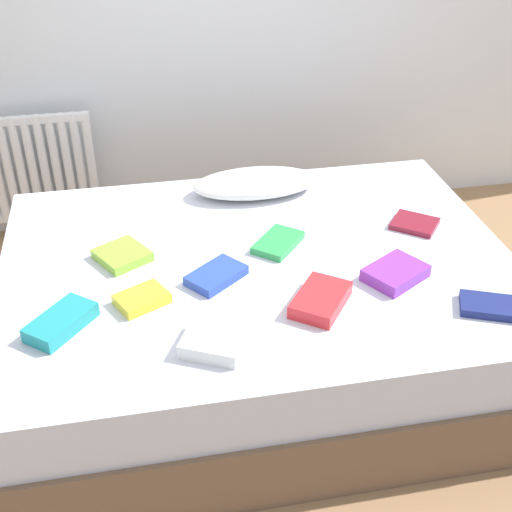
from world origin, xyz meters
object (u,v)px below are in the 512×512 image
Objects in this scene: textbook_red at (321,300)px; textbook_navy at (491,306)px; textbook_blue at (216,275)px; textbook_white at (214,341)px; textbook_lime at (122,255)px; textbook_purple at (395,273)px; pillow at (255,183)px; textbook_maroon at (415,224)px; textbook_yellow at (142,299)px; textbook_teal at (61,322)px; textbook_green at (278,243)px; bed at (258,311)px; radiator at (39,169)px.

textbook_navy is (0.57, -0.14, -0.01)m from textbook_red.
textbook_white is at bearing -137.70° from textbook_blue.
textbook_lime is 1.03m from textbook_purple.
pillow is at bearing 40.20° from textbook_red.
textbook_lime reaches higher than textbook_maroon.
textbook_lime is 0.87× the size of textbook_navy.
textbook_yellow is (-1.14, -0.32, 0.01)m from textbook_maroon.
textbook_white reaches higher than textbook_blue.
textbook_teal is 1.32× the size of textbook_lime.
textbook_white reaches higher than textbook_maroon.
textbook_blue is (-0.27, -0.19, 0.00)m from textbook_green.
bed is 11.61× the size of textbook_yellow.
textbook_lime is at bearing 130.43° from textbook_purple.
textbook_navy is (0.26, -0.24, -0.01)m from textbook_purple.
bed is 0.59m from textbook_purple.
radiator is 3.28× the size of textbook_maroon.
bed is 8.35× the size of textbook_teal.
textbook_lime is at bearing -69.76° from radiator.
textbook_yellow is 0.83× the size of textbook_navy.
textbook_yellow is at bearing 160.29° from textbook_blue.
textbook_green is at bearing -137.78° from textbook_maroon.
radiator is 1.94m from textbook_maroon.
textbook_maroon is 1.02× the size of textbook_yellow.
textbook_yellow is at bearing 153.61° from textbook_white.
textbook_maroon is 0.59m from textbook_green.
textbook_yellow is at bearing -31.58° from textbook_teal.
textbook_white is (-0.96, -0.01, 0.01)m from textbook_navy.
textbook_green is at bearing 0.40° from textbook_yellow.
textbook_green is 0.66m from textbook_white.
textbook_teal is 1.39× the size of textbook_yellow.
textbook_yellow is at bearing -71.65° from radiator.
textbook_yellow is (0.47, -1.40, 0.12)m from radiator.
textbook_maroon is 0.97× the size of textbook_lime.
bed is at bearing 90.14° from textbook_white.
textbook_white is at bearing -95.09° from textbook_lime.
textbook_white reaches higher than textbook_purple.
pillow is 0.87m from textbook_red.
textbook_maroon is 0.41m from textbook_purple.
textbook_teal is (0.20, -1.49, 0.13)m from radiator.
pillow reaches higher than textbook_teal.
textbook_white is (0.48, -0.19, -0.00)m from textbook_teal.
pillow is 3.10× the size of textbook_lime.
textbook_purple is (1.39, -1.43, 0.12)m from radiator.
textbook_teal reaches higher than textbook_maroon.
pillow is at bearing 40.22° from textbook_green.
radiator is 2.69× the size of textbook_green.
textbook_purple reaches higher than textbook_maroon.
textbook_yellow is (-0.46, -0.20, 0.27)m from bed.
textbook_red reaches higher than textbook_purple.
textbook_navy is (1.45, -0.18, -0.01)m from textbook_teal.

